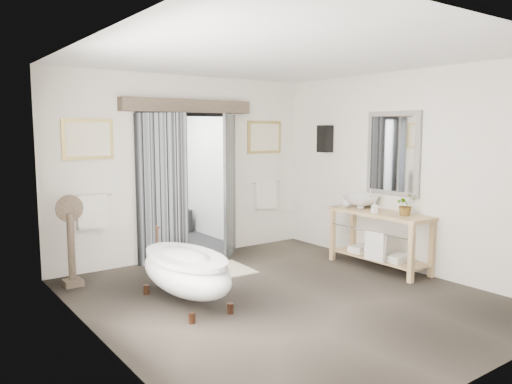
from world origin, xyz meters
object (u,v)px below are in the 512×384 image
clawfoot_tub (186,271)px  vanity (379,235)px  rug (210,272)px  basin (361,202)px

clawfoot_tub → vanity: vanity is taller
rug → basin: (2.20, -0.87, 0.94)m
clawfoot_tub → basin: size_ratio=3.00×
vanity → basin: (0.06, 0.42, 0.44)m
clawfoot_tub → rug: 1.35m
rug → basin: size_ratio=2.16×
vanity → basin: bearing=82.4°
clawfoot_tub → vanity: size_ratio=1.04×
basin → rug: bearing=154.9°
clawfoot_tub → rug: size_ratio=1.39×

